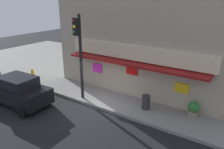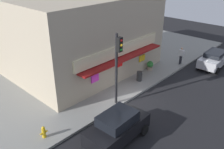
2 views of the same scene
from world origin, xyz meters
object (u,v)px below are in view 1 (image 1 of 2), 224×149
object	(u,v)px
traffic_light	(79,47)
trash_can	(146,102)
fire_hydrant	(33,74)
potted_plant_by_doorway	(193,109)
parked_car_black	(19,91)

from	to	relation	value
traffic_light	trash_can	bearing A→B (deg)	14.40
fire_hydrant	potted_plant_by_doorway	world-z (taller)	potted_plant_by_doorway
fire_hydrant	parked_car_black	size ratio (longest dim) A/B	0.18
traffic_light	potted_plant_by_doorway	xyz separation A→B (m)	(6.28, 1.60, -2.80)
traffic_light	potted_plant_by_doorway	size ratio (longest dim) A/B	5.96
fire_hydrant	potted_plant_by_doorway	xyz separation A→B (m)	(11.80, 0.97, 0.08)
traffic_light	parked_car_black	distance (m)	4.41
traffic_light	potted_plant_by_doorway	world-z (taller)	traffic_light
potted_plant_by_doorway	parked_car_black	xyz separation A→B (m)	(-8.96, -4.04, 0.29)
traffic_light	fire_hydrant	xyz separation A→B (m)	(-5.53, 0.64, -2.88)
trash_can	parked_car_black	size ratio (longest dim) A/B	0.20
parked_car_black	trash_can	bearing A→B (deg)	27.60
fire_hydrant	parked_car_black	bearing A→B (deg)	-47.21
traffic_light	parked_car_black	xyz separation A→B (m)	(-2.68, -2.43, -2.51)
traffic_light	trash_can	xyz separation A→B (m)	(3.86, 0.99, -2.84)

